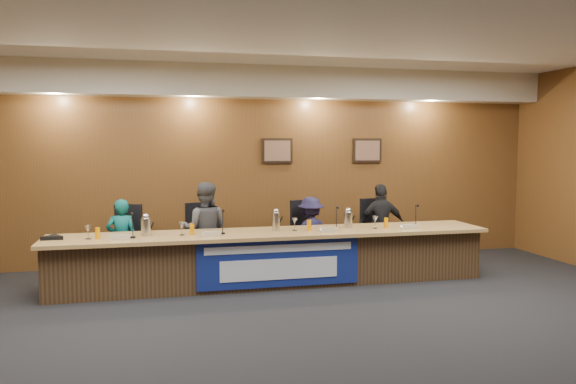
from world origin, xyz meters
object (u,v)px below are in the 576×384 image
panelist_c (311,234)px  speakerphone (53,237)px  office_chair_a (122,246)px  carafe_right (348,220)px  banner (279,263)px  office_chair_d (379,236)px  dais_body (273,259)px  carafe_left (146,227)px  carafe_mid (276,222)px  office_chair_c (309,239)px  panelist_b (205,229)px  panelist_d (381,226)px  office_chair_b (204,243)px  panelist_a (122,240)px

panelist_c → speakerphone: size_ratio=3.60×
office_chair_a → carafe_right: size_ratio=2.12×
banner → office_chair_d: banner is taller
speakerphone → carafe_right: bearing=1.1°
dais_body → banner: (0.00, -0.41, 0.03)m
carafe_left → carafe_mid: (1.77, 0.02, 0.01)m
banner → office_chair_c: bearing=58.2°
panelist_b → panelist_d: size_ratio=1.06×
office_chair_a → office_chair_d: same height
dais_body → panelist_b: (-0.89, 0.67, 0.35)m
office_chair_b → carafe_left: size_ratio=2.07×
office_chair_a → banner: bearing=-6.8°
panelist_b → office_chair_a: bearing=7.9°
panelist_d → carafe_left: size_ratio=5.73×
panelist_d → carafe_left: panelist_d is taller
dais_body → carafe_right: carafe_right is taller
panelist_d → office_chair_a: (-3.98, 0.10, -0.19)m
panelist_b → office_chair_c: bearing=-163.8°
banner → office_chair_d: bearing=31.9°
panelist_c → carafe_left: size_ratio=4.96×
dais_body → office_chair_d: bearing=22.0°
panelist_b → office_chair_b: 0.24m
panelist_a → carafe_mid: bearing=163.0°
office_chair_c → carafe_left: bearing=-175.7°
banner → carafe_left: size_ratio=9.47×
carafe_mid → banner: bearing=-95.8°
speakerphone → panelist_d: bearing=8.3°
office_chair_a → carafe_left: carafe_left is taller
speakerphone → banner: bearing=-7.6°
speakerphone → panelist_c: bearing=10.9°
carafe_right → speakerphone: 4.01m
office_chair_d → carafe_right: size_ratio=2.12×
office_chair_c → carafe_mid: bearing=-145.3°
banner → speakerphone: bearing=172.4°
office_chair_c → carafe_left: size_ratio=2.07×
panelist_d → carafe_left: 3.70m
panelist_b → office_chair_b: bearing=-77.3°
carafe_left → speakerphone: bearing=-179.8°
dais_body → office_chair_d: dais_body is taller
office_chair_c → carafe_mid: (-0.70, -0.78, 0.40)m
office_chair_b → carafe_right: size_ratio=2.12×
panelist_a → office_chair_c: panelist_a is taller
banner → office_chair_b: banner is taller
office_chair_b → office_chair_c: 1.63m
banner → panelist_d: 2.21m
panelist_d → office_chair_c: size_ratio=2.77×
panelist_c → office_chair_a: bearing=-8.4°
panelist_c → office_chair_d: size_ratio=2.40×
panelist_c → carafe_left: 2.58m
panelist_d → office_chair_d: (0.00, 0.10, -0.19)m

